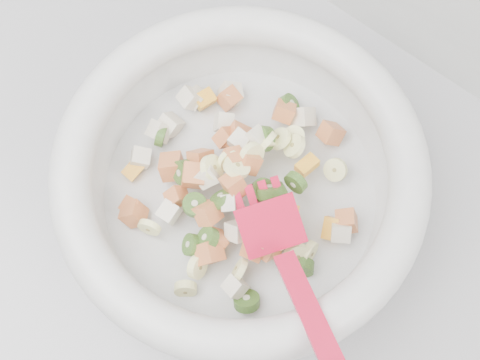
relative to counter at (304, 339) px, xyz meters
The scene contains 2 objects.
counter is the anchor object (origin of this frame).
mixing_bowl 0.53m from the counter, behind, with size 0.43×0.37×0.15m.
Camera 1 is at (-0.02, 1.30, 1.52)m, focal length 45.00 mm.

